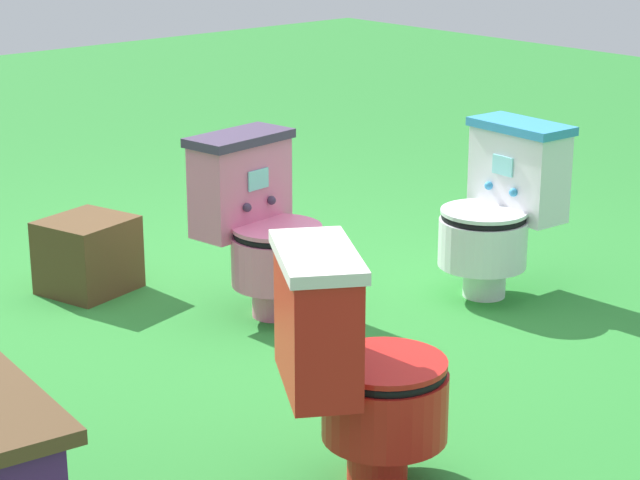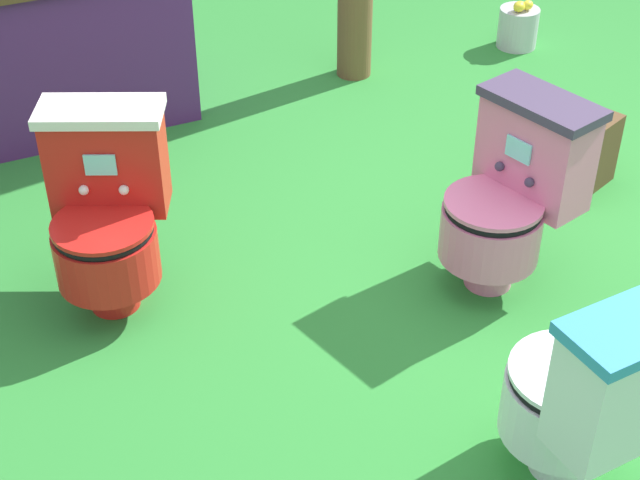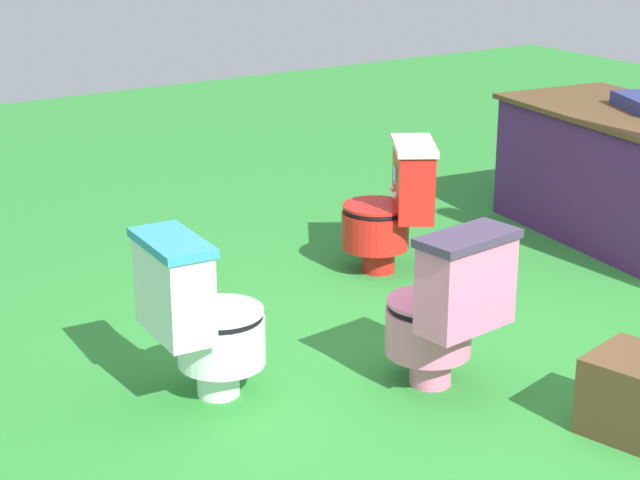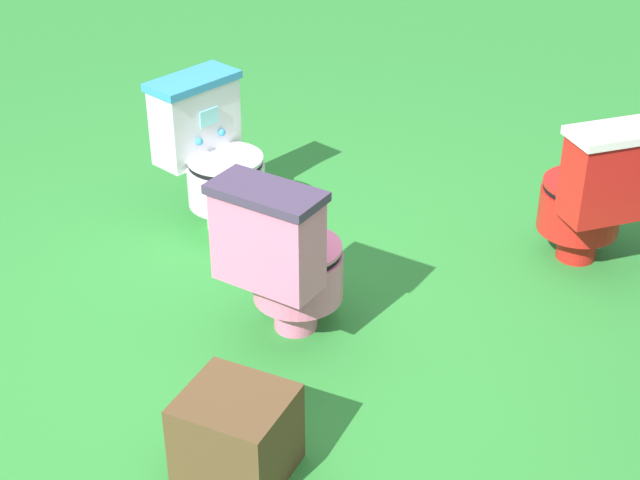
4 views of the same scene
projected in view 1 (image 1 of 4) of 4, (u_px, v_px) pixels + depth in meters
ground at (245, 305)px, 4.92m from camera, size 14.00×14.00×0.00m
toilet_red at (355, 366)px, 3.40m from camera, size 0.60×0.63×0.73m
toilet_white at (499, 209)px, 4.97m from camera, size 0.44×0.51×0.73m
toilet_pink at (261, 225)px, 4.75m from camera, size 0.54×0.46×0.73m
small_crate at (88, 255)px, 5.05m from camera, size 0.40×0.42×0.32m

